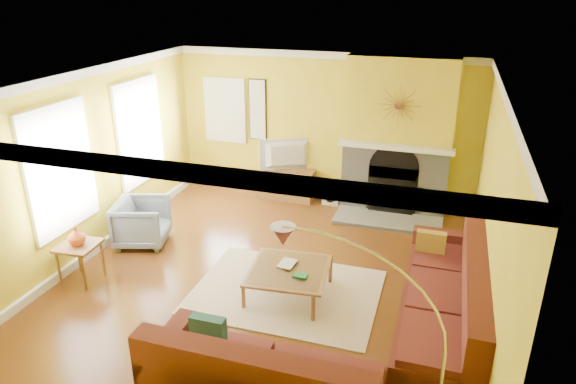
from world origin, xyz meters
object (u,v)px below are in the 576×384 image
(coffee_table, at_px, (289,282))
(side_table, at_px, (81,262))
(arc_lamp, at_px, (366,361))
(media_console, at_px, (287,184))
(sectional_sofa, at_px, (342,297))
(armchair, at_px, (142,222))

(coffee_table, bearing_deg, side_table, -169.88)
(coffee_table, xyz_separation_m, arc_lamp, (1.32, -2.20, 0.86))
(media_console, xyz_separation_m, side_table, (-1.80, -3.60, 0.00))
(coffee_table, height_order, media_console, media_console)
(sectional_sofa, bearing_deg, armchair, 160.56)
(sectional_sofa, distance_m, coffee_table, 0.98)
(media_console, xyz_separation_m, armchair, (-1.60, -2.40, 0.08))
(sectional_sofa, relative_size, media_console, 3.70)
(armchair, bearing_deg, media_console, -50.10)
(sectional_sofa, bearing_deg, side_table, 180.00)
(coffee_table, bearing_deg, sectional_sofa, -32.01)
(coffee_table, bearing_deg, armchair, 164.93)
(sectional_sofa, relative_size, side_table, 6.73)
(side_table, xyz_separation_m, arc_lamp, (4.12, -1.70, 0.79))
(media_console, bearing_deg, arc_lamp, -66.31)
(coffee_table, relative_size, arc_lamp, 0.47)
(coffee_table, xyz_separation_m, side_table, (-2.80, -0.50, 0.08))
(media_console, bearing_deg, sectional_sofa, -63.43)
(media_console, height_order, arc_lamp, arc_lamp)
(coffee_table, xyz_separation_m, media_console, (-1.00, 3.10, 0.08))
(media_console, bearing_deg, side_table, -116.57)
(sectional_sofa, xyz_separation_m, arc_lamp, (0.52, -1.70, 0.61))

